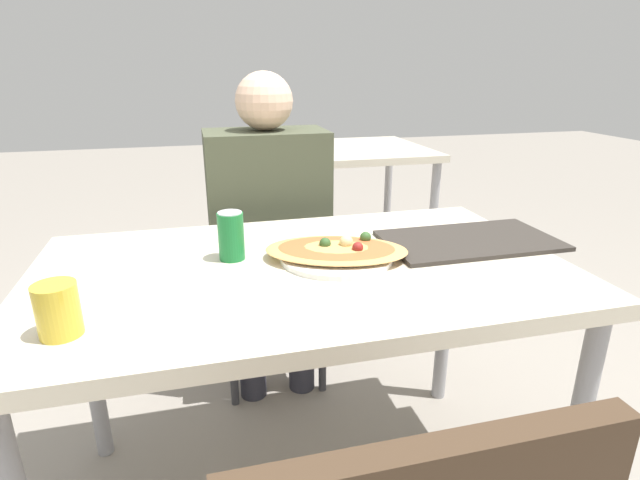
% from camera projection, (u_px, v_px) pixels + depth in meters
% --- Properties ---
extents(dining_table, '(1.32, 0.77, 0.74)m').
position_uv_depth(dining_table, '(303.00, 292.00, 1.27)').
color(dining_table, beige).
rests_on(dining_table, ground_plane).
extents(chair_far_seated, '(0.40, 0.40, 0.92)m').
position_uv_depth(chair_far_seated, '(266.00, 249.00, 1.98)').
color(chair_far_seated, '#3F2D1E').
rests_on(chair_far_seated, ground_plane).
extents(person_seated, '(0.43, 0.28, 1.19)m').
position_uv_depth(person_seated, '(269.00, 211.00, 1.81)').
color(person_seated, '#2D2D38').
rests_on(person_seated, ground_plane).
extents(pizza_main, '(0.41, 0.32, 0.06)m').
position_uv_depth(pizza_main, '(337.00, 252.00, 1.28)').
color(pizza_main, white).
rests_on(pizza_main, dining_table).
extents(soda_can, '(0.07, 0.07, 0.12)m').
position_uv_depth(soda_can, '(231.00, 236.00, 1.26)').
color(soda_can, '#197233').
rests_on(soda_can, dining_table).
extents(drink_glass, '(0.08, 0.08, 0.10)m').
position_uv_depth(drink_glass, '(58.00, 310.00, 0.91)').
color(drink_glass, gold).
rests_on(drink_glass, dining_table).
extents(serving_tray, '(0.48, 0.27, 0.01)m').
position_uv_depth(serving_tray, '(469.00, 240.00, 1.40)').
color(serving_tray, '#332D28').
rests_on(serving_tray, dining_table).
extents(background_table, '(1.10, 0.80, 0.86)m').
position_uv_depth(background_table, '(327.00, 158.00, 2.97)').
color(background_table, beige).
rests_on(background_table, ground_plane).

